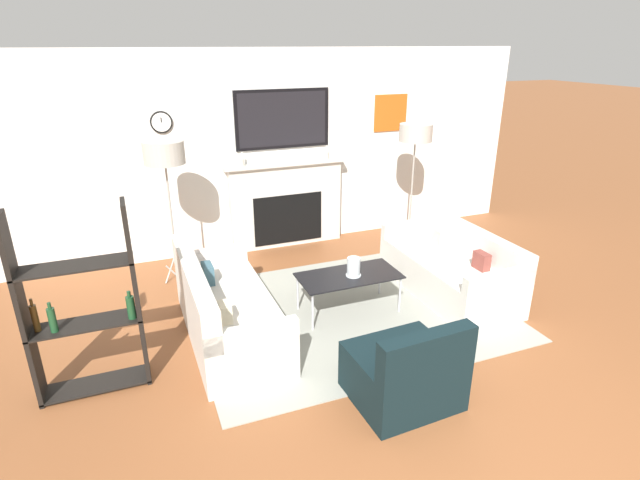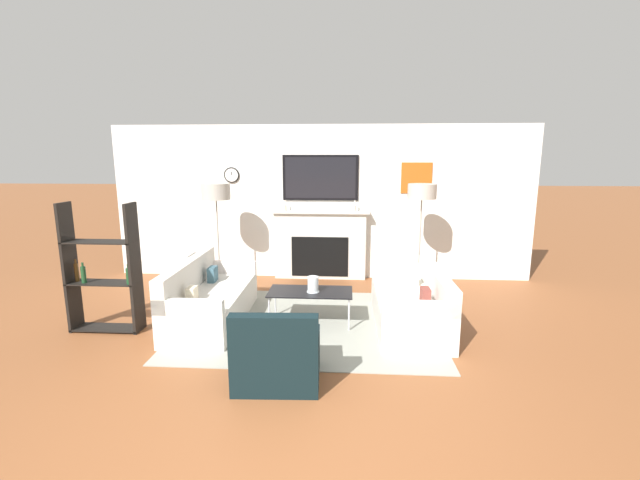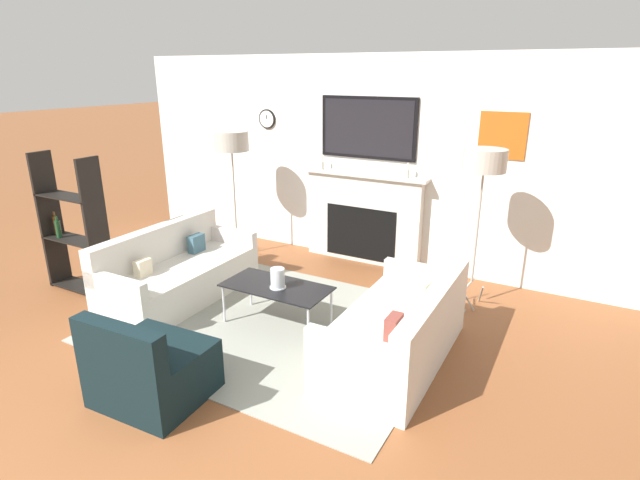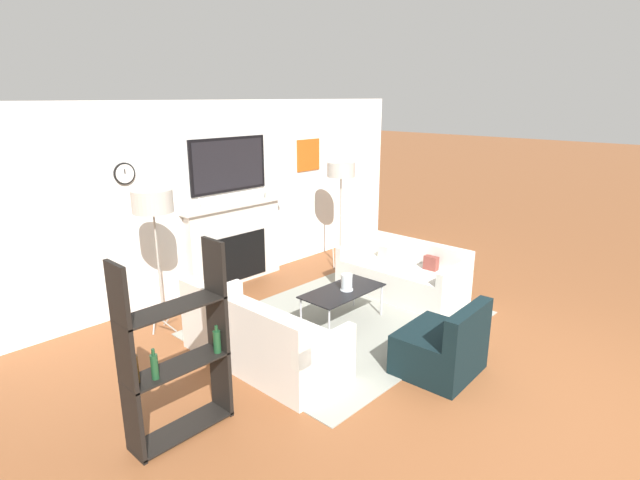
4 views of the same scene
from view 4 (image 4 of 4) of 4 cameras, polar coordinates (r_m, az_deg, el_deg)
name	(u,v)px [view 4 (image 4 of 4)]	position (r m, az deg, el deg)	size (l,w,h in m)	color
ground_plane	(564,411)	(5.28, 26.13, -17.11)	(60.00, 60.00, 0.00)	brown
fireplace_wall	(230,203)	(7.53, -10.29, 4.21)	(7.40, 0.28, 2.70)	silver
area_rug	(342,323)	(6.36, 2.55, -9.43)	(3.27, 2.58, 0.01)	gray
couch_left	(260,339)	(5.39, -6.86, -11.15)	(0.82, 1.87, 0.82)	silver
couch_right	(403,276)	(7.24, 9.44, -4.07)	(0.86, 1.76, 0.74)	silver
armchair	(442,348)	(5.36, 13.80, -11.93)	(0.84, 0.77, 0.78)	black
coffee_table	(343,292)	(6.21, 2.61, -6.00)	(1.09, 0.54, 0.44)	black
hurricane_candle	(347,283)	(6.18, 3.07, -4.95)	(0.16, 0.16, 0.20)	silver
floor_lamp_left	(153,203)	(5.96, -18.59, 4.04)	(0.46, 0.46, 1.74)	#9E998E
floor_lamp_right	(341,171)	(8.01, 2.43, 7.88)	(0.44, 0.44, 1.75)	#9E998E
shelf_unit	(176,352)	(4.30, -16.13, -12.21)	(0.87, 0.28, 1.62)	black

